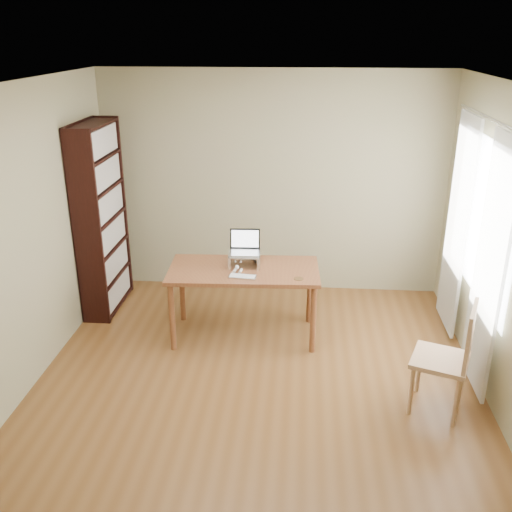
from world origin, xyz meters
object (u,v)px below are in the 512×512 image
Objects in this scene: desk at (244,277)px; keyboard at (243,277)px; bookshelf at (101,219)px; laptop at (245,246)px; chair at (451,353)px; cat at (242,259)px.

keyboard is (0.01, -0.22, 0.10)m from desk.
laptop is at bearing -14.59° from bookshelf.
chair reaches higher than keyboard.
desk is 1.56× the size of chair.
cat is at bearing 166.89° from chair.
laptop is at bearing 87.16° from desk.
cat is (1.60, -0.45, -0.24)m from bookshelf.
chair is (1.80, -0.88, -0.22)m from keyboard.
bookshelf is 2.13× the size of chair.
laptop is at bearing 165.94° from chair.
chair is (1.81, -1.24, -0.40)m from laptop.
desk is at bearing -92.84° from laptop.
keyboard is at bearing 174.13° from chair.
cat reaches higher than desk.
laptop reaches higher than cat.
desk is 5.58× the size of keyboard.
keyboard is at bearing -75.46° from cat.
bookshelf reaches higher than cat.
bookshelf is 7.62× the size of keyboard.
bookshelf reaches higher than laptop.
keyboard is (1.64, -0.78, -0.29)m from bookshelf.
chair is (1.81, -1.10, -0.13)m from desk.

